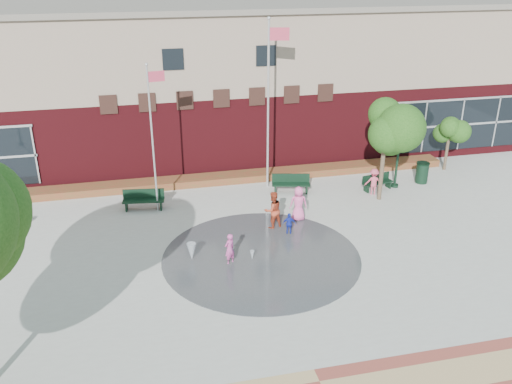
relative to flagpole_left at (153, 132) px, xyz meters
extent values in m
plane|color=#666056|center=(3.95, -8.65, -4.09)|extent=(120.00, 120.00, 0.00)
cube|color=#A8A8A0|center=(3.95, -4.65, -4.08)|extent=(46.00, 18.00, 0.01)
cylinder|color=#383A3D|center=(3.95, -5.65, -4.08)|extent=(8.40, 8.40, 0.01)
cube|color=#4B0D12|center=(3.95, 8.85, -1.84)|extent=(44.00, 10.00, 4.50)
cube|color=gray|center=(3.95, 8.85, 2.66)|extent=(44.00, 10.00, 4.50)
cube|color=slate|center=(3.95, 8.85, 4.96)|extent=(44.40, 10.40, 0.30)
cube|color=black|center=(18.95, 3.83, -1.97)|extent=(10.00, 0.12, 3.19)
cube|color=black|center=(1.45, 3.83, 2.71)|extent=(1.10, 0.10, 1.10)
cube|color=black|center=(6.45, 3.83, 2.71)|extent=(1.10, 0.10, 1.10)
cube|color=#A71B20|center=(3.95, 2.95, -4.09)|extent=(26.00, 1.20, 0.40)
cylinder|color=silver|center=(-0.04, -0.01, -0.47)|extent=(0.09, 0.09, 7.23)
sphere|color=silver|center=(-0.04, -0.01, 3.18)|extent=(0.14, 0.14, 0.14)
cube|color=#BA364F|center=(0.35, 0.06, 2.61)|extent=(0.79, 0.15, 0.48)
cylinder|color=silver|center=(6.05, 1.71, 0.35)|extent=(0.11, 0.11, 8.88)
sphere|color=silver|center=(6.05, 1.71, 4.85)|extent=(0.18, 0.18, 0.18)
cube|color=#BA364F|center=(6.55, 1.59, 4.11)|extent=(1.00, 0.25, 0.63)
cylinder|color=black|center=(12.90, 0.10, -2.23)|extent=(0.13, 0.13, 3.72)
cylinder|color=black|center=(12.90, 0.10, -4.00)|extent=(0.39, 0.39, 0.18)
sphere|color=white|center=(12.90, 0.10, -0.17)|extent=(0.44, 0.44, 0.44)
cube|color=black|center=(-0.71, 0.23, -3.57)|extent=(2.11, 0.86, 0.07)
cube|color=black|center=(-0.68, 0.48, -3.31)|extent=(2.04, 0.35, 0.51)
cube|color=black|center=(7.08, 0.61, -3.58)|extent=(2.10, 1.00, 0.07)
cube|color=black|center=(7.13, 0.85, -3.32)|extent=(1.99, 0.51, 0.51)
cube|color=black|center=(11.79, -0.08, -3.65)|extent=(1.81, 0.84, 0.06)
cube|color=black|center=(11.74, 0.13, -3.43)|extent=(1.72, 0.41, 0.44)
cylinder|color=black|center=(14.65, 0.35, -3.52)|extent=(0.68, 0.68, 1.14)
cylinder|color=black|center=(14.65, 0.35, -2.93)|extent=(0.73, 0.73, 0.07)
cylinder|color=#473629|center=(11.36, -1.23, -2.49)|extent=(0.22, 0.22, 3.20)
cylinder|color=#473629|center=(16.99, 1.86, -3.07)|extent=(0.18, 0.18, 2.03)
cone|color=white|center=(1.05, -5.27, -4.09)|extent=(0.40, 0.40, 0.77)
cone|color=white|center=(3.51, -5.82, -4.09)|extent=(0.19, 0.19, 0.42)
imported|color=#BF4690|center=(2.56, -5.84, -3.40)|extent=(0.60, 0.55, 1.37)
imported|color=#AA3D23|center=(5.11, -3.10, -3.18)|extent=(1.03, 0.90, 1.82)
imported|color=#E55A9C|center=(6.51, -2.59, -3.22)|extent=(0.93, 0.70, 1.73)
imported|color=#1B2EAF|center=(5.67, -3.92, -3.56)|extent=(0.67, 0.43, 1.06)
imported|color=#C94B63|center=(11.32, -0.55, -3.36)|extent=(1.07, 0.82, 1.46)
camera|label=1|loc=(-0.74, -25.03, 7.65)|focal=38.00mm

